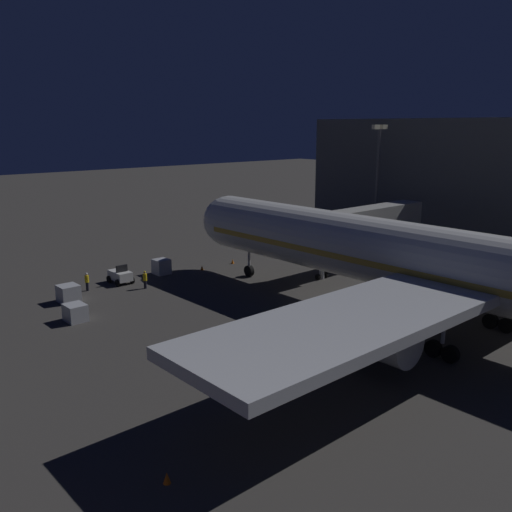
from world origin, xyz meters
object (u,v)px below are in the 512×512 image
apron_floodlight_mast (377,174)px  traffic_cone_nose_starboard (202,268)px  baggage_container_mid_row (75,313)px  traffic_cone_wingtip_svc_side (167,478)px  baggage_container_near_belt (68,293)px  ground_crew_by_belt_loader (145,279)px  traffic_cone_nose_port (233,261)px  jet_bridge (355,221)px  baggage_container_far_row (161,267)px  ground_crew_marshaller_fwd (87,281)px  airliner_at_gate (477,273)px  pushback_tug (120,276)px

apron_floodlight_mast → traffic_cone_nose_starboard: apron_floodlight_mast is taller
baggage_container_mid_row → traffic_cone_wingtip_svc_side: baggage_container_mid_row is taller
baggage_container_near_belt → traffic_cone_nose_starboard: 15.90m
baggage_container_near_belt → ground_crew_by_belt_loader: size_ratio=0.99×
ground_crew_by_belt_loader → apron_floodlight_mast: bearing=178.8°
apron_floodlight_mast → baggage_container_near_belt: size_ratio=8.91×
traffic_cone_nose_port → traffic_cone_nose_starboard: size_ratio=1.00×
jet_bridge → ground_crew_by_belt_loader: size_ratio=10.58×
baggage_container_far_row → ground_crew_by_belt_loader: bearing=41.3°
traffic_cone_nose_port → ground_crew_marshaller_fwd: bearing=-3.2°
ground_crew_marshaller_fwd → traffic_cone_nose_starboard: size_ratio=3.30×
airliner_at_gate → baggage_container_near_belt: airliner_at_gate is taller
jet_bridge → baggage_container_far_row: bearing=-37.3°
baggage_container_near_belt → baggage_container_far_row: 11.89m
ground_crew_by_belt_loader → traffic_cone_nose_starboard: size_ratio=3.26×
ground_crew_by_belt_loader → ground_crew_marshaller_fwd: ground_crew_marshaller_fwd is taller
ground_crew_by_belt_loader → traffic_cone_wingtip_svc_side: size_ratio=3.26×
jet_bridge → baggage_container_far_row: jet_bridge is taller
traffic_cone_nose_port → traffic_cone_nose_starboard: (4.40, 0.00, 0.00)m
baggage_container_mid_row → ground_crew_by_belt_loader: (-9.12, -4.37, 0.27)m
baggage_container_near_belt → apron_floodlight_mast: bearing=177.7°
jet_bridge → ground_crew_marshaller_fwd: (25.65, -12.26, -4.54)m
jet_bridge → pushback_tug: jet_bridge is taller
baggage_container_mid_row → baggage_container_far_row: size_ratio=1.11×
airliner_at_gate → baggage_container_mid_row: 31.50m
airliner_at_gate → traffic_cone_wingtip_svc_side: bearing=-2.1°
traffic_cone_nose_port → traffic_cone_wingtip_svc_side: bearing=46.7°
airliner_at_gate → traffic_cone_nose_port: size_ratio=115.32×
traffic_cone_nose_port → traffic_cone_wingtip_svc_side: (27.94, 29.61, 0.00)m
baggage_container_near_belt → baggage_container_far_row: size_ratio=1.09×
jet_bridge → baggage_container_mid_row: 30.90m
baggage_container_near_belt → traffic_cone_wingtip_svc_side: 29.50m
traffic_cone_nose_starboard → baggage_container_near_belt: bearing=4.1°
baggage_container_far_row → ground_crew_marshaller_fwd: ground_crew_marshaller_fwd is taller
baggage_container_mid_row → traffic_cone_nose_port: bearing=-163.6°
traffic_cone_nose_port → traffic_cone_nose_starboard: same height
baggage_container_mid_row → ground_crew_by_belt_loader: bearing=-154.4°
ground_crew_marshaller_fwd → traffic_cone_wingtip_svc_side: ground_crew_marshaller_fwd is taller
baggage_container_near_belt → traffic_cone_wingtip_svc_side: size_ratio=3.23×
airliner_at_gate → traffic_cone_nose_port: 31.06m
pushback_tug → ground_crew_marshaller_fwd: pushback_tug is taller
ground_crew_by_belt_loader → jet_bridge: bearing=156.4°
airliner_at_gate → traffic_cone_nose_port: airliner_at_gate is taller
baggage_container_near_belt → jet_bridge: bearing=160.4°
baggage_container_mid_row → airliner_at_gate: bearing=129.4°
baggage_container_near_belt → traffic_cone_nose_starboard: size_ratio=3.23×
baggage_container_near_belt → traffic_cone_nose_port: (-20.25, -1.14, -0.50)m
jet_bridge → traffic_cone_nose_port: size_ratio=34.45×
pushback_tug → ground_crew_by_belt_loader: 3.53m
baggage_container_far_row → ground_crew_by_belt_loader: (4.18, 3.67, 0.17)m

